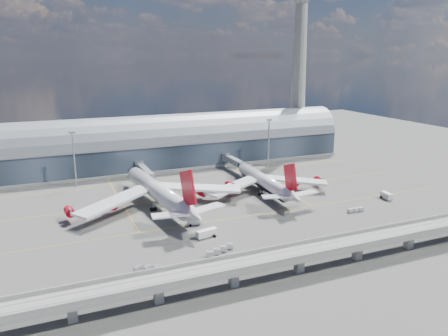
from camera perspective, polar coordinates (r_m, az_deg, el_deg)
name	(u,v)px	position (r m, az deg, el deg)	size (l,w,h in m)	color
ground	(223,210)	(171.50, -0.17, -5.46)	(500.00, 500.00, 0.00)	#474744
taxi_lines	(203,194)	(190.99, -2.74, -3.37)	(200.00, 80.12, 0.01)	gold
terminal	(167,145)	(239.78, -7.40, 3.01)	(200.00, 30.00, 28.00)	#202936
control_tower	(299,67)	(274.67, 9.78, 12.84)	(19.00, 19.00, 103.00)	gray
guideway	(300,254)	(124.45, 9.86, -11.04)	(220.00, 8.50, 7.20)	gray
floodlight_mast_left	(74,158)	(208.95, -18.99, 1.28)	(3.00, 0.70, 25.70)	gray
floodlight_mast_right	(269,141)	(236.90, 5.86, 3.48)	(3.00, 0.70, 25.70)	gray
airliner_left	(159,192)	(173.12, -8.44, -3.16)	(71.03, 74.68, 22.75)	white
airliner_right	(265,182)	(190.46, 5.37, -1.87)	(59.25, 61.93, 19.65)	white
jet_bridge_left	(144,170)	(213.20, -10.43, -0.25)	(4.40, 28.00, 7.25)	gray
jet_bridge_right	(235,162)	(225.93, 1.48, 0.82)	(4.40, 32.00, 7.25)	gray
service_truck_1	(194,221)	(156.73, -3.99, -6.94)	(4.82, 2.74, 2.66)	silver
service_truck_2	(207,233)	(146.33, -2.29, -8.50)	(7.57, 3.61, 2.64)	silver
service_truck_3	(386,196)	(195.64, 20.46, -3.42)	(3.03, 6.05, 2.80)	silver
service_truck_4	(263,179)	(209.83, 5.18, -1.40)	(2.31, 4.48, 2.57)	silver
service_truck_5	(265,185)	(198.95, 5.35, -2.21)	(6.56, 5.93, 3.10)	silver
cargo_train_0	(148,269)	(126.29, -9.93, -12.86)	(8.15, 3.75, 1.79)	gray
cargo_train_1	(220,250)	(135.35, -0.54, -10.68)	(10.55, 5.44, 1.78)	gray
cargo_train_2	(355,210)	(176.15, 16.80, -5.28)	(7.08, 1.80, 1.57)	gray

